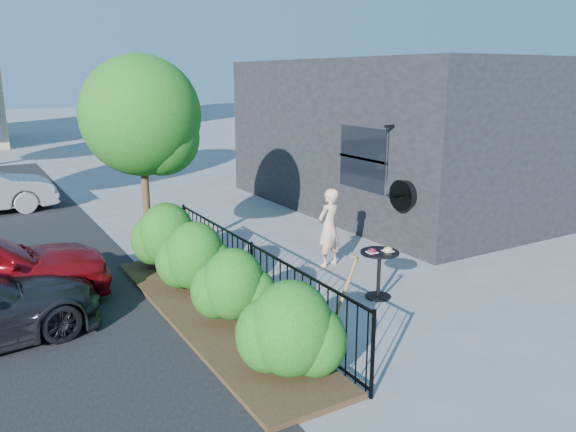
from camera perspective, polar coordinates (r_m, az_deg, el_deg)
ground at (r=9.82m, az=4.25°, el=-7.51°), size 120.00×120.00×0.00m
shop_building at (r=16.17m, az=11.42°, el=8.15°), size 6.22×9.00×4.00m
fence at (r=8.90m, az=-3.69°, el=-5.98°), size 0.05×6.05×1.10m
planting_bed at (r=8.83m, az=-7.74°, el=-9.91°), size 1.30×6.00×0.08m
shrubs at (r=8.70m, az=-7.54°, el=-5.58°), size 1.10×5.60×1.24m
patio_tree at (r=10.69m, az=-14.28°, el=9.14°), size 2.20×2.20×3.94m
cafe_table at (r=9.41m, az=9.24°, el=-5.02°), size 0.64×0.64×0.86m
woman at (r=10.81m, az=4.18°, el=-1.18°), size 0.63×0.50×1.53m
shovel at (r=7.42m, az=5.12°, el=-9.79°), size 0.53×0.18×1.41m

